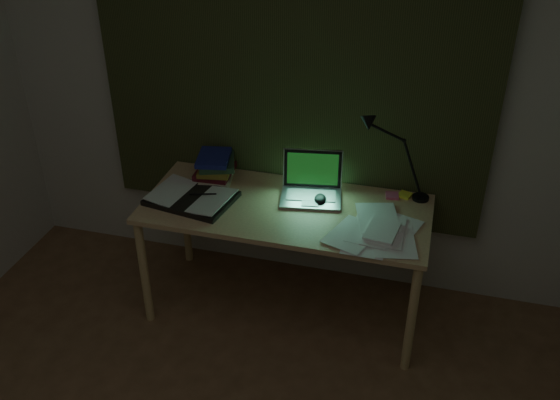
# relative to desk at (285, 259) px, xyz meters

# --- Properties ---
(wall_back) EXTENTS (3.50, 0.00, 2.50)m
(wall_back) POSITION_rel_desk_xyz_m (-0.07, 0.42, 0.90)
(wall_back) COLOR beige
(wall_back) RESTS_ON ground
(curtain) EXTENTS (2.20, 0.06, 2.00)m
(curtain) POSITION_rel_desk_xyz_m (-0.07, 0.38, 1.10)
(curtain) COLOR #2B3319
(curtain) RESTS_ON wall_back
(desk) EXTENTS (1.54, 0.68, 0.70)m
(desk) POSITION_rel_desk_xyz_m (0.00, 0.00, 0.00)
(desk) COLOR tan
(desk) RESTS_ON floor
(laptop) EXTENTS (0.38, 0.42, 0.24)m
(laptop) POSITION_rel_desk_xyz_m (0.11, 0.11, 0.47)
(laptop) COLOR #B2B1B6
(laptop) RESTS_ON desk
(open_textbook) EXTENTS (0.50, 0.39, 0.04)m
(open_textbook) POSITION_rel_desk_xyz_m (-0.52, -0.07, 0.37)
(open_textbook) COLOR silver
(open_textbook) RESTS_ON desk
(book_stack) EXTENTS (0.23, 0.27, 0.16)m
(book_stack) POSITION_rel_desk_xyz_m (-0.47, 0.20, 0.43)
(book_stack) COLOR silver
(book_stack) RESTS_ON desk
(loose_papers) EXTENTS (0.39, 0.41, 0.02)m
(loose_papers) POSITION_rel_desk_xyz_m (0.48, -0.10, 0.36)
(loose_papers) COLOR white
(loose_papers) RESTS_ON desk
(mouse) EXTENTS (0.08, 0.11, 0.04)m
(mouse) POSITION_rel_desk_xyz_m (0.17, 0.10, 0.37)
(mouse) COLOR black
(mouse) RESTS_ON desk
(sticky_yellow) EXTENTS (0.09, 0.09, 0.01)m
(sticky_yellow) POSITION_rel_desk_xyz_m (0.61, 0.28, 0.36)
(sticky_yellow) COLOR #FCFF35
(sticky_yellow) RESTS_ON desk
(sticky_pink) EXTENTS (0.08, 0.08, 0.01)m
(sticky_pink) POSITION_rel_desk_xyz_m (0.54, 0.26, 0.36)
(sticky_pink) COLOR #F55F8E
(sticky_pink) RESTS_ON desk
(desk_lamp) EXTENTS (0.37, 0.31, 0.49)m
(desk_lamp) POSITION_rel_desk_xyz_m (0.70, 0.27, 0.60)
(desk_lamp) COLOR black
(desk_lamp) RESTS_ON desk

